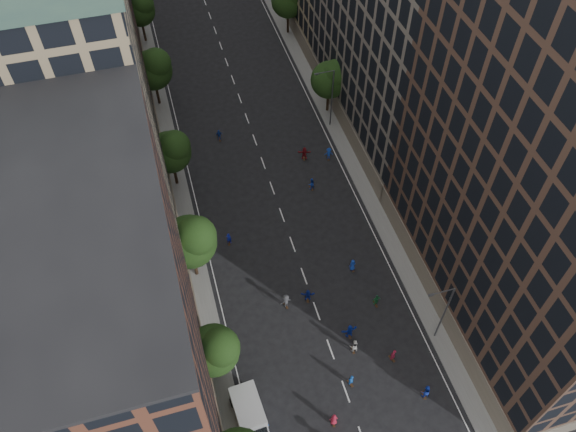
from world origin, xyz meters
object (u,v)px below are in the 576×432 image
object	(u,v)px
streetlamp_far	(330,95)
skater_0	(265,427)
cargo_van	(250,416)
streetlamp_near	(443,311)
skater_2	(425,392)
skater_1	(351,380)

from	to	relation	value
streetlamp_far	skater_0	bearing A→B (deg)	-116.45
cargo_van	skater_0	xyz separation A→B (m)	(1.06, -1.10, -0.62)
streetlamp_near	streetlamp_far	distance (m)	33.00
streetlamp_far	skater_2	xyz separation A→B (m)	(-3.44, -38.38, -4.22)
streetlamp_near	skater_0	distance (m)	19.60
streetlamp_near	cargo_van	distance (m)	20.29
streetlamp_near	skater_2	world-z (taller)	streetlamp_near
streetlamp_far	skater_2	world-z (taller)	streetlamp_far
cargo_van	skater_2	distance (m)	16.38
streetlamp_near	streetlamp_far	size ratio (longest dim) A/B	1.00
streetlamp_near	skater_0	xyz separation A→B (m)	(-18.62, -4.42, -4.25)
cargo_van	skater_1	xyz separation A→B (m)	(9.98, 0.94, -0.72)
cargo_van	skater_1	bearing A→B (deg)	1.24
skater_2	streetlamp_far	bearing A→B (deg)	-91.88
skater_0	skater_1	bearing A→B (deg)	-173.20
streetlamp_near	cargo_van	world-z (taller)	streetlamp_near
streetlamp_near	skater_0	size ratio (longest dim) A/B	4.95
streetlamp_far	skater_1	distance (m)	36.95
streetlamp_near	skater_2	size ratio (longest dim) A/B	4.80
skater_0	skater_1	xyz separation A→B (m)	(8.92, 2.04, -0.10)
cargo_van	skater_1	distance (m)	10.05
skater_0	skater_1	size ratio (longest dim) A/B	1.13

